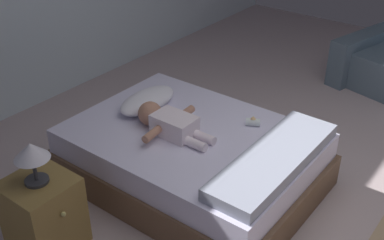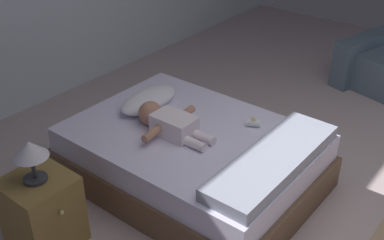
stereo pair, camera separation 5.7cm
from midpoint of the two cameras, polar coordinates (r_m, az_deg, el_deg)
The scene contains 9 objects.
ground_plane at distance 3.43m, azimuth 15.85°, elevation -11.90°, with size 8.00×8.00×0.00m, color #B6A1A2.
bed at distance 3.54m, azimuth 0.46°, elevation -4.50°, with size 1.28×1.77×0.44m.
pillow at distance 3.73m, azimuth -4.74°, elevation 2.39°, with size 0.53×0.27×0.12m.
baby at distance 3.40m, azimuth -2.40°, elevation -0.26°, with size 0.54×0.62×0.18m.
toothbrush at distance 3.61m, azimuth 0.05°, elevation 0.53°, with size 0.09×0.14×0.02m.
nightstand at distance 3.15m, azimuth -16.84°, elevation -10.40°, with size 0.39×0.42×0.49m.
lamp at distance 2.89m, azimuth -18.14°, elevation -3.63°, with size 0.21×0.21×0.27m.
blanket at distance 3.10m, azimuth 10.17°, elevation -4.77°, with size 1.16×0.35×0.09m.
baby_bottle at distance 3.51m, azimuth 7.76°, elevation -0.28°, with size 0.10×0.12×0.08m.
Camera 2 is at (-2.45, -0.82, 2.24)m, focal length 44.89 mm.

